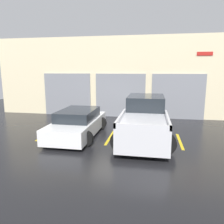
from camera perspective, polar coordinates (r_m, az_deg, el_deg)
name	(u,v)px	position (r m, az deg, el deg)	size (l,w,h in m)	color
ground_plane	(116,128)	(11.68, 1.01, -4.26)	(28.00, 28.00, 0.00)	black
shophouse_building	(124,78)	(14.53, 3.13, 8.89)	(17.62, 0.68, 5.19)	beige
pickup_truck	(145,120)	(10.03, 8.55, -1.95)	(2.47, 5.16, 1.80)	silver
sedan_white	(78,123)	(10.38, -8.94, -2.96)	(2.20, 4.28, 1.24)	white
parking_stripe_far_left	(47,134)	(11.11, -16.51, -5.50)	(0.12, 2.20, 0.01)	gold
parking_stripe_left	(110,137)	(10.12, -0.51, -6.63)	(0.12, 2.20, 0.01)	gold
parking_stripe_centre	(180,141)	(10.04, 17.30, -7.29)	(0.12, 2.20, 0.01)	gold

